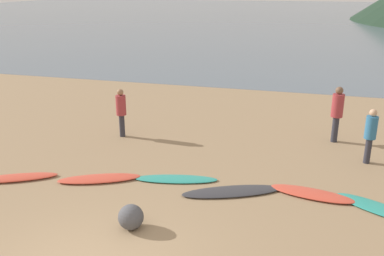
# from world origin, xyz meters

# --- Properties ---
(ground_plane) EXTENTS (120.00, 120.00, 0.20)m
(ground_plane) POSITION_xyz_m (0.00, 10.00, -0.10)
(ground_plane) COLOR #997C5B
(ground_plane) RESTS_ON ground
(ocean_water) EXTENTS (140.00, 100.00, 0.01)m
(ocean_water) POSITION_xyz_m (0.00, 64.14, 0.00)
(ocean_water) COLOR slate
(ocean_water) RESTS_ON ground
(surfboard_1) EXTENTS (2.11, 1.37, 0.10)m
(surfboard_1) POSITION_xyz_m (-3.66, 3.03, 0.05)
(surfboard_1) COLOR #D84C38
(surfboard_1) RESTS_ON ground
(surfboard_2) EXTENTS (2.12, 1.33, 0.10)m
(surfboard_2) POSITION_xyz_m (-1.55, 3.57, 0.05)
(surfboard_2) COLOR #D84C38
(surfboard_2) RESTS_ON ground
(surfboard_3) EXTENTS (2.18, 0.95, 0.07)m
(surfboard_3) POSITION_xyz_m (0.32, 4.09, 0.03)
(surfboard_3) COLOR teal
(surfboard_3) RESTS_ON ground
(surfboard_4) EXTENTS (2.45, 1.53, 0.08)m
(surfboard_4) POSITION_xyz_m (1.81, 3.79, 0.04)
(surfboard_4) COLOR #333338
(surfboard_4) RESTS_ON ground
(surfboard_5) EXTENTS (2.03, 0.89, 0.10)m
(surfboard_5) POSITION_xyz_m (3.65, 4.16, 0.05)
(surfboard_5) COLOR #D84C38
(surfboard_5) RESTS_ON ground
(surfboard_6) EXTENTS (1.97, 1.45, 0.06)m
(surfboard_6) POSITION_xyz_m (5.08, 3.88, 0.03)
(surfboard_6) COLOR teal
(surfboard_6) RESTS_ON ground
(person_1) EXTENTS (0.32, 0.32, 1.58)m
(person_1) POSITION_xyz_m (-2.34, 6.74, 0.93)
(person_1) COLOR #2D2D38
(person_1) RESTS_ON ground
(person_2) EXTENTS (0.31, 0.31, 1.56)m
(person_2) POSITION_xyz_m (5.10, 6.55, 0.92)
(person_2) COLOR #2D2D38
(person_2) RESTS_ON ground
(person_3) EXTENTS (0.36, 0.36, 1.77)m
(person_3) POSITION_xyz_m (4.29, 8.06, 1.04)
(person_3) COLOR #2D2D38
(person_3) RESTS_ON ground
(beach_rock_far) EXTENTS (0.52, 0.52, 0.52)m
(beach_rock_far) POSITION_xyz_m (0.11, 1.72, 0.26)
(beach_rock_far) COLOR #4B4C51
(beach_rock_far) RESTS_ON ground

